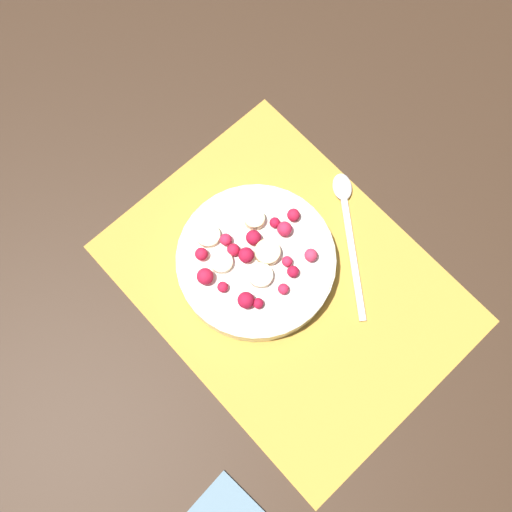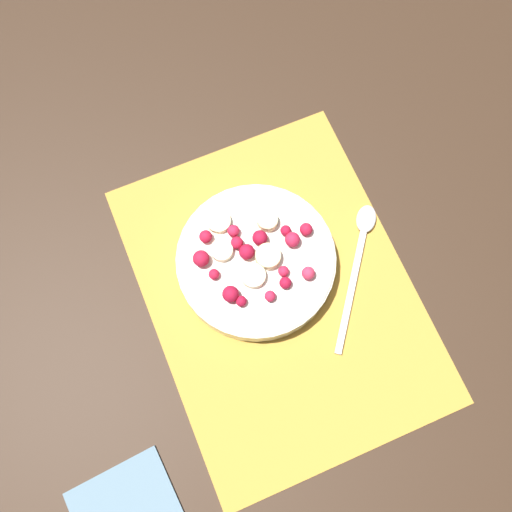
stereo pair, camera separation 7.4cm
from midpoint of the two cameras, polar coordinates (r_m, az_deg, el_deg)
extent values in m
plane|color=#382619|center=(0.78, 5.04, -4.17)|extent=(3.00, 3.00, 0.00)
cube|color=gold|center=(0.78, 5.06, -4.12)|extent=(0.46, 0.34, 0.01)
cylinder|color=silver|center=(0.76, 2.73, -1.00)|extent=(0.21, 0.21, 0.03)
torus|color=silver|center=(0.75, 2.78, -0.75)|extent=(0.21, 0.21, 0.01)
cylinder|color=white|center=(0.75, 2.79, -0.66)|extent=(0.19, 0.19, 0.00)
cylinder|color=beige|center=(0.74, 4.29, -0.41)|extent=(0.04, 0.04, 0.01)
cylinder|color=beige|center=(0.76, 3.92, 3.08)|extent=(0.04, 0.04, 0.01)
cylinder|color=beige|center=(0.76, -1.00, 3.03)|extent=(0.04, 0.04, 0.01)
cylinder|color=#F4EAB7|center=(0.74, 2.58, -2.48)|extent=(0.05, 0.05, 0.01)
cylinder|color=#F4EAB7|center=(0.74, -0.66, 0.09)|extent=(0.04, 0.04, 0.01)
sphere|color=#D12347|center=(0.73, 4.30, -4.51)|extent=(0.01, 0.01, 0.01)
sphere|color=red|center=(0.76, 7.80, 2.21)|extent=(0.02, 0.02, 0.02)
sphere|color=#B21433|center=(0.72, 0.33, -4.32)|extent=(0.02, 0.02, 0.02)
sphere|color=red|center=(0.74, -2.70, -0.73)|extent=(0.02, 0.02, 0.02)
sphere|color=#B21433|center=(0.72, 1.55, -5.36)|extent=(0.01, 0.01, 0.01)
sphere|color=#B21433|center=(0.74, 1.90, -0.05)|extent=(0.02, 0.02, 0.02)
sphere|color=red|center=(0.74, 0.88, 0.87)|extent=(0.02, 0.02, 0.02)
sphere|color=#B21433|center=(0.75, 5.76, 2.10)|extent=(0.01, 0.01, 0.01)
sphere|color=#D12347|center=(0.74, 5.61, -2.00)|extent=(0.01, 0.01, 0.01)
sphere|color=#D12347|center=(0.75, 6.46, 1.19)|extent=(0.02, 0.02, 0.02)
sphere|color=#D12347|center=(0.75, 0.51, 2.08)|extent=(0.02, 0.02, 0.02)
sphere|color=#B21433|center=(0.74, 3.01, 1.30)|extent=(0.02, 0.02, 0.02)
sphere|color=#B21433|center=(0.73, 5.75, -3.03)|extent=(0.02, 0.02, 0.02)
sphere|color=#DB3356|center=(0.74, 8.02, -2.04)|extent=(0.02, 0.02, 0.02)
sphere|color=red|center=(0.75, -2.28, 1.50)|extent=(0.02, 0.02, 0.02)
sphere|color=red|center=(0.73, -1.39, -2.31)|extent=(0.01, 0.01, 0.01)
cube|color=silver|center=(0.78, 12.13, -3.86)|extent=(0.14, 0.11, 0.00)
ellipsoid|color=silver|center=(0.82, 13.50, 3.23)|extent=(0.05, 0.05, 0.01)
camera|label=1|loc=(0.04, -87.10, 9.50)|focal=40.00mm
camera|label=2|loc=(0.04, 92.90, -9.50)|focal=40.00mm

